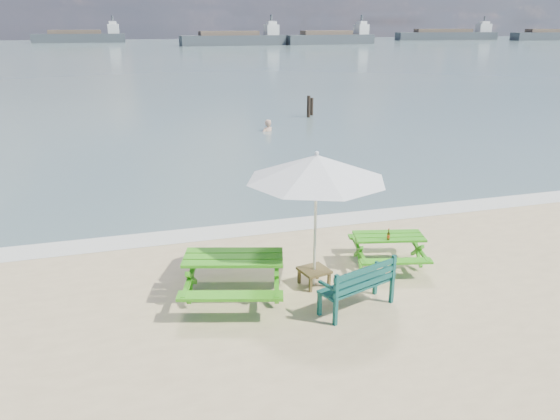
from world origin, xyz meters
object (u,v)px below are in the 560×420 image
object	(u,v)px
park_bench	(356,294)
beer_bottle	(388,236)
picnic_table_right	(388,251)
patio_umbrella	(317,168)
picnic_table_left	(234,278)
swimmer	(267,139)
side_table	(314,277)

from	to	relation	value
park_bench	beer_bottle	bearing A→B (deg)	45.57
picnic_table_right	patio_umbrella	bearing A→B (deg)	-166.86
picnic_table_left	picnic_table_right	distance (m)	3.43
picnic_table_right	swimmer	xyz separation A→B (m)	(1.52, 15.14, -0.69)
side_table	swimmer	xyz separation A→B (m)	(3.31, 15.55, -0.54)
park_bench	side_table	bearing A→B (deg)	110.56
picnic_table_right	beer_bottle	world-z (taller)	beer_bottle
beer_bottle	swimmer	world-z (taller)	beer_bottle
picnic_table_left	side_table	size ratio (longest dim) A/B	3.85
picnic_table_left	park_bench	size ratio (longest dim) A/B	1.58
beer_bottle	park_bench	bearing A→B (deg)	-134.43
picnic_table_right	park_bench	world-z (taller)	park_bench
beer_bottle	picnic_table_right	bearing A→B (deg)	58.82
side_table	patio_umbrella	world-z (taller)	patio_umbrella
patio_umbrella	swimmer	bearing A→B (deg)	77.98
picnic_table_right	patio_umbrella	world-z (taller)	patio_umbrella
picnic_table_left	picnic_table_right	xyz separation A→B (m)	(3.39, 0.51, -0.08)
picnic_table_right	patio_umbrella	size ratio (longest dim) A/B	0.60
beer_bottle	swimmer	xyz separation A→B (m)	(1.65, 15.35, -1.12)
park_bench	swimmer	size ratio (longest dim) A/B	0.85
picnic_table_right	swimmer	distance (m)	15.23
picnic_table_right	park_bench	xyz separation A→B (m)	(-1.39, -1.49, -0.05)
picnic_table_left	picnic_table_right	world-z (taller)	picnic_table_left
park_bench	side_table	size ratio (longest dim) A/B	2.45
park_bench	swimmer	world-z (taller)	park_bench
beer_bottle	picnic_table_left	bearing A→B (deg)	-174.82
picnic_table_left	swimmer	bearing A→B (deg)	72.57
park_bench	beer_bottle	xyz separation A→B (m)	(1.26, 1.28, 0.48)
picnic_table_left	park_bench	world-z (taller)	park_bench
swimmer	side_table	bearing A→B (deg)	-102.02
patio_umbrella	beer_bottle	size ratio (longest dim) A/B	13.25
picnic_table_left	patio_umbrella	xyz separation A→B (m)	(1.60, 0.09, 1.95)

